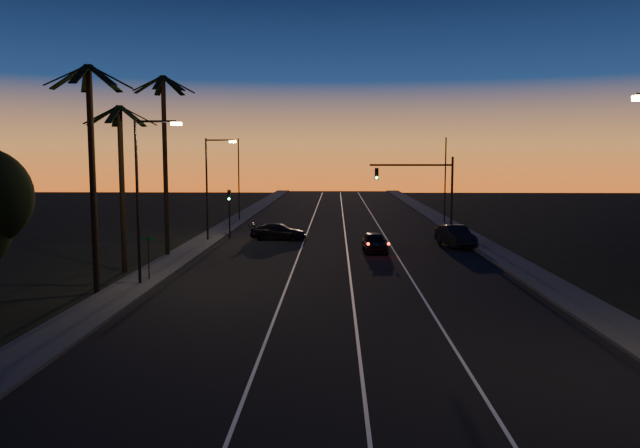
{
  "coord_description": "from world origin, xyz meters",
  "views": [
    {
      "loc": [
        -0.34,
        -13.1,
        6.97
      ],
      "look_at": [
        -1.22,
        21.0,
        3.3
      ],
      "focal_mm": 35.0,
      "sensor_mm": 36.0,
      "label": 1
    }
  ],
  "objects_px": {
    "cross_car": "(278,232)",
    "lead_car": "(375,242)",
    "signal_mast": "(424,183)",
    "right_car": "(455,236)"
  },
  "relations": [
    {
      "from": "signal_mast",
      "to": "cross_car",
      "type": "relative_size",
      "value": 1.42
    },
    {
      "from": "signal_mast",
      "to": "cross_car",
      "type": "distance_m",
      "value": 13.04
    },
    {
      "from": "lead_car",
      "to": "cross_car",
      "type": "bearing_deg",
      "value": 139.82
    },
    {
      "from": "signal_mast",
      "to": "right_car",
      "type": "distance_m",
      "value": 6.29
    },
    {
      "from": "cross_car",
      "to": "lead_car",
      "type": "bearing_deg",
      "value": -40.18
    },
    {
      "from": "lead_car",
      "to": "cross_car",
      "type": "xyz_separation_m",
      "value": [
        -7.73,
        6.52,
        -0.02
      ]
    },
    {
      "from": "signal_mast",
      "to": "right_car",
      "type": "xyz_separation_m",
      "value": [
        1.86,
        -4.53,
        -3.96
      ]
    },
    {
      "from": "right_car",
      "to": "cross_car",
      "type": "height_order",
      "value": "right_car"
    },
    {
      "from": "signal_mast",
      "to": "right_car",
      "type": "height_order",
      "value": "signal_mast"
    },
    {
      "from": "signal_mast",
      "to": "lead_car",
      "type": "bearing_deg",
      "value": -121.59
    }
  ]
}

